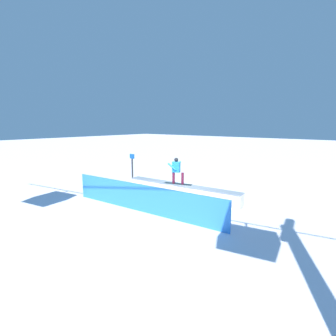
# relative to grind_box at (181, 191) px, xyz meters

# --- Properties ---
(ground_plane) EXTENTS (120.00, 120.00, 0.00)m
(ground_plane) POSITION_rel_grind_box_xyz_m (0.00, 0.00, -0.32)
(ground_plane) COLOR white
(grind_box) EXTENTS (6.78, 1.01, 0.72)m
(grind_box) POSITION_rel_grind_box_xyz_m (0.00, 0.00, 0.00)
(grind_box) COLOR white
(grind_box) RESTS_ON ground_plane
(snowboarder) EXTENTS (1.57, 0.69, 1.43)m
(snowboarder) POSITION_rel_grind_box_xyz_m (0.29, 0.03, 1.16)
(snowboarder) COLOR black
(snowboarder) RESTS_ON grind_box
(safety_fence) EXTENTS (8.41, 0.56, 1.26)m
(safety_fence) POSITION_rel_grind_box_xyz_m (0.00, 3.01, 0.31)
(safety_fence) COLOR #3081E4
(safety_fence) RESTS_ON ground_plane
(trail_marker) EXTENTS (0.40, 0.10, 1.98)m
(trail_marker) POSITION_rel_grind_box_xyz_m (4.42, -0.60, 0.74)
(trail_marker) COLOR #262628
(trail_marker) RESTS_ON ground_plane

